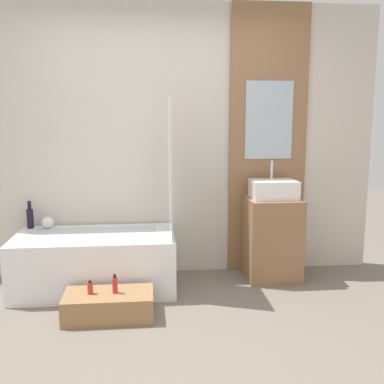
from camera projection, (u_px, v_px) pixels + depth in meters
The scene contains 12 objects.
ground_plane at pixel (172, 350), 3.01m from camera, with size 12.00×12.00×0.00m, color slate.
wall_tiled_back at pixel (162, 142), 4.34m from camera, with size 4.20×0.06×2.60m, color beige.
wall_wood_accent at pixel (268, 140), 4.38m from camera, with size 0.76×0.04×2.60m.
bathtub at pixel (96, 261), 4.04m from camera, with size 1.41×0.74×0.51m.
glass_shower_screen at pixel (170, 168), 3.87m from camera, with size 0.01×0.50×1.20m, color silver.
wooden_step_bench at pixel (109, 305), 3.49m from camera, with size 0.69×0.37×0.20m, color #997047.
vanity_cabinet at pixel (272, 238), 4.29m from camera, with size 0.49×0.47×0.78m, color #8E6642.
sink at pixel (274, 189), 4.21m from camera, with size 0.42×0.31×0.35m.
vase_tall_dark at pixel (30, 217), 4.21m from camera, with size 0.06×0.06×0.26m.
vase_round_light at pixel (48, 222), 4.21m from camera, with size 0.11×0.11×0.11m, color silver.
bottle_soap_primary at pixel (90, 288), 3.45m from camera, with size 0.04×0.04×0.11m.
bottle_soap_secondary at pixel (115, 285), 3.47m from camera, with size 0.04×0.04×0.15m.
Camera 1 is at (-0.14, -2.78, 1.56)m, focal length 42.00 mm.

